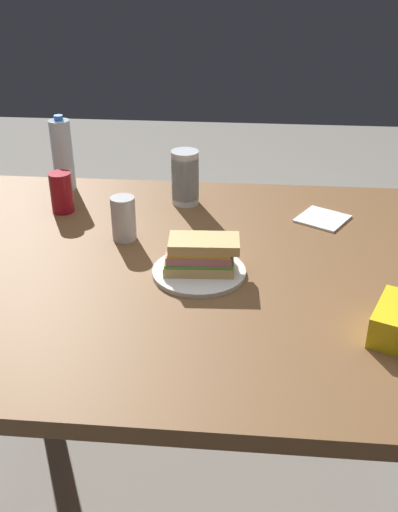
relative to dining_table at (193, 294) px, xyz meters
name	(u,v)px	position (x,y,z in m)	size (l,w,h in m)	color
ground_plane	(194,478)	(0.00, 0.00, -0.68)	(8.00, 8.00, 0.00)	gray
dining_table	(193,294)	(0.00, 0.00, 0.00)	(1.48, 1.14, 0.77)	brown
paper_plate	(199,272)	(0.02, -0.04, 0.09)	(0.23, 0.23, 0.01)	white
sandwich	(201,255)	(0.02, -0.04, 0.14)	(0.19, 0.11, 0.08)	#DBB26B
soda_can_red	(61,192)	(-0.42, 0.29, 0.15)	(0.07, 0.07, 0.12)	maroon
water_bottle_tall	(63,155)	(-0.46, 0.47, 0.20)	(0.07, 0.07, 0.24)	silver
plastic_cup_stack	(185,178)	(-0.06, 0.39, 0.17)	(0.08, 0.08, 0.17)	silver
soda_can_silver	(124,218)	(-0.20, 0.13, 0.15)	(0.07, 0.07, 0.12)	silver
paper_napkin	(322,219)	(0.35, 0.30, 0.09)	(0.13, 0.13, 0.01)	white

